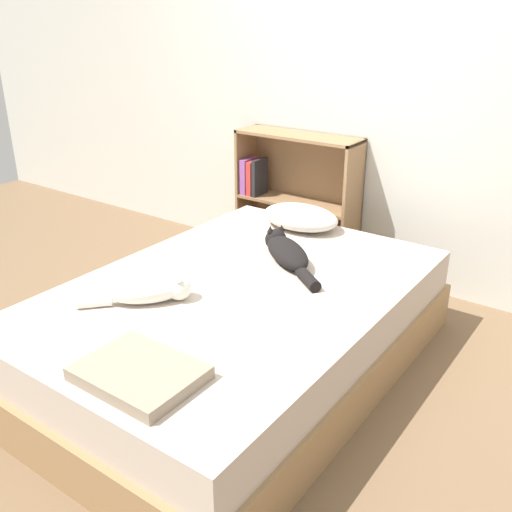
# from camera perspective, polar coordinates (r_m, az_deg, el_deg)

# --- Properties ---
(ground_plane) EXTENTS (8.00, 8.00, 0.00)m
(ground_plane) POSITION_cam_1_polar(r_m,az_deg,el_deg) (2.95, -1.81, -10.84)
(ground_plane) COLOR brown
(wall_back) EXTENTS (8.00, 0.06, 2.50)m
(wall_back) POSITION_cam_1_polar(r_m,az_deg,el_deg) (3.68, 11.99, 16.53)
(wall_back) COLOR silver
(wall_back) RESTS_ON ground_plane
(bed) EXTENTS (1.42, 2.09, 0.45)m
(bed) POSITION_cam_1_polar(r_m,az_deg,el_deg) (2.83, -1.86, -7.14)
(bed) COLOR #99754C
(bed) RESTS_ON ground_plane
(pillow) EXTENTS (0.48, 0.33, 0.14)m
(pillow) POSITION_cam_1_polar(r_m,az_deg,el_deg) (3.43, 4.45, 3.91)
(pillow) COLOR beige
(pillow) RESTS_ON bed
(cat_light) EXTENTS (0.39, 0.41, 0.14)m
(cat_light) POSITION_cam_1_polar(r_m,az_deg,el_deg) (2.59, -10.43, -3.40)
(cat_light) COLOR white
(cat_light) RESTS_ON bed
(cat_dark) EXTENTS (0.54, 0.44, 0.14)m
(cat_dark) POSITION_cam_1_polar(r_m,az_deg,el_deg) (2.97, 3.06, 0.46)
(cat_dark) COLOR black
(cat_dark) RESTS_ON bed
(bookshelf) EXTENTS (0.86, 0.26, 0.92)m
(bookshelf) POSITION_cam_1_polar(r_m,az_deg,el_deg) (3.95, 3.97, 5.85)
(bookshelf) COLOR #8E6B47
(bookshelf) RESTS_ON ground_plane
(blanket_fold) EXTENTS (0.43, 0.32, 0.05)m
(blanket_fold) POSITION_cam_1_polar(r_m,az_deg,el_deg) (2.10, -11.58, -11.40)
(blanket_fold) COLOR gray
(blanket_fold) RESTS_ON bed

